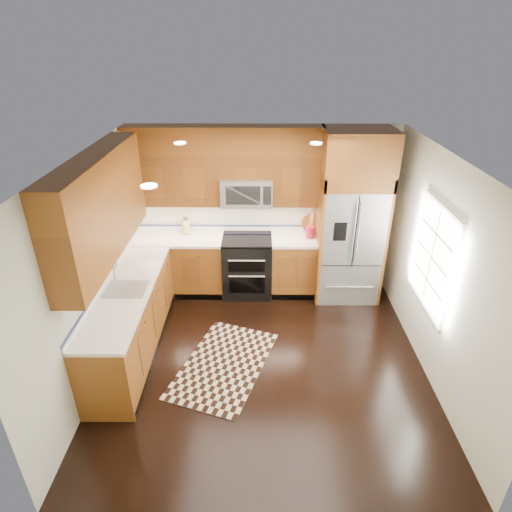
{
  "coord_description": "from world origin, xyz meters",
  "views": [
    {
      "loc": [
        -0.07,
        -4.26,
        3.73
      ],
      "look_at": [
        -0.1,
        0.6,
        1.2
      ],
      "focal_mm": 30.0,
      "sensor_mm": 36.0,
      "label": 1
    }
  ],
  "objects_px": {
    "refrigerator": "(351,218)",
    "knife_block": "(186,226)",
    "range": "(247,266)",
    "rug": "(224,364)",
    "utensil_crock": "(310,230)"
  },
  "relations": [
    {
      "from": "refrigerator",
      "to": "knife_block",
      "type": "distance_m",
      "value": 2.53
    },
    {
      "from": "range",
      "to": "rug",
      "type": "distance_m",
      "value": 1.84
    },
    {
      "from": "rug",
      "to": "knife_block",
      "type": "height_order",
      "value": "knife_block"
    },
    {
      "from": "rug",
      "to": "utensil_crock",
      "type": "distance_m",
      "value": 2.44
    },
    {
      "from": "knife_block",
      "to": "utensil_crock",
      "type": "xyz_separation_m",
      "value": [
        1.93,
        -0.15,
        0.02
      ]
    },
    {
      "from": "refrigerator",
      "to": "utensil_crock",
      "type": "relative_size",
      "value": 6.83
    },
    {
      "from": "knife_block",
      "to": "utensil_crock",
      "type": "relative_size",
      "value": 0.72
    },
    {
      "from": "rug",
      "to": "utensil_crock",
      "type": "height_order",
      "value": "utensil_crock"
    },
    {
      "from": "range",
      "to": "knife_block",
      "type": "distance_m",
      "value": 1.14
    },
    {
      "from": "rug",
      "to": "knife_block",
      "type": "distance_m",
      "value": 2.34
    },
    {
      "from": "range",
      "to": "refrigerator",
      "type": "xyz_separation_m",
      "value": [
        1.55,
        -0.04,
        0.83
      ]
    },
    {
      "from": "refrigerator",
      "to": "utensil_crock",
      "type": "height_order",
      "value": "refrigerator"
    },
    {
      "from": "refrigerator",
      "to": "knife_block",
      "type": "xyz_separation_m",
      "value": [
        -2.51,
        0.25,
        -0.25
      ]
    },
    {
      "from": "knife_block",
      "to": "utensil_crock",
      "type": "distance_m",
      "value": 1.94
    },
    {
      "from": "range",
      "to": "refrigerator",
      "type": "height_order",
      "value": "refrigerator"
    }
  ]
}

